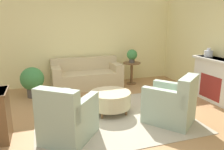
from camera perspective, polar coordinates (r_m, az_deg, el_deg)
The scene contains 12 objects.
ground_plane at distance 4.51m, azimuth 0.42°, elevation -11.06°, with size 16.00×16.00×0.00m, color #AD7F51.
wall_back at distance 6.79m, azimuth -7.28°, elevation 9.56°, with size 9.43×0.12×2.80m.
rug at distance 4.51m, azimuth 0.42°, elevation -11.00°, with size 3.05×2.40×0.01m.
couch at distance 6.45m, azimuth -6.61°, elevation -0.36°, with size 1.99×0.85×0.85m.
armchair_left at distance 3.67m, azimuth -11.53°, elevation -11.16°, with size 1.07×1.10×0.94m.
armchair_right at distance 4.32m, azimuth 15.36°, elevation -7.46°, with size 1.07×1.10×0.94m.
ottoman_table at distance 4.65m, azimuth -0.44°, elevation -6.38°, with size 0.86×0.86×0.45m.
side_table at distance 6.72m, azimuth 5.16°, elevation 1.47°, with size 0.53×0.53×0.68m.
fireplace at distance 5.79m, azimuth 25.64°, elevation -1.01°, with size 0.44×1.31×1.04m.
vase_mantel_near at distance 5.91m, azimuth 23.91°, elevation 5.20°, with size 0.21×0.21×0.21m.
potted_plant_on_side_table at distance 6.64m, azimuth 5.24°, elevation 5.19°, with size 0.32×0.32×0.40m.
potted_plant_floor at distance 5.90m, azimuth -20.10°, elevation -1.25°, with size 0.59×0.59×0.77m.
Camera 1 is at (-1.33, -3.87, 1.91)m, focal length 35.00 mm.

